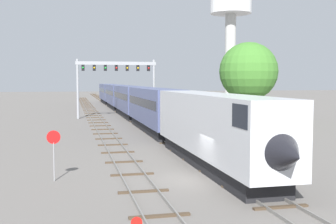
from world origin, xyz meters
TOP-DOWN VIEW (x-y plane):
  - ground_plane at (0.00, 0.00)m, footprint 400.00×400.00m
  - track_main at (2.00, 60.00)m, footprint 2.60×200.00m
  - track_near at (-3.50, 40.00)m, footprint 2.60×160.00m
  - passenger_train at (2.00, 43.60)m, footprint 3.04×99.99m
  - signal_gantry at (-0.25, 41.26)m, footprint 12.10×0.49m
  - water_tower at (30.79, 74.15)m, footprint 10.04×10.04m
  - stop_sign at (-8.00, 1.50)m, footprint 0.76×0.08m
  - trackside_tree_left at (17.08, 32.03)m, footprint 8.11×8.11m

SIDE VIEW (x-z plane):
  - ground_plane at x=0.00m, z-range 0.00..0.00m
  - track_main at x=2.00m, z-range -0.01..0.15m
  - track_near at x=-3.50m, z-range -0.01..0.15m
  - stop_sign at x=-8.00m, z-range 0.43..3.31m
  - passenger_train at x=2.00m, z-range 0.21..5.01m
  - signal_gantry at x=-0.25m, z-range 2.10..10.96m
  - trackside_tree_left at x=17.08m, z-range 1.42..12.41m
  - water_tower at x=30.79m, z-range 7.92..35.02m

